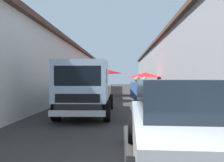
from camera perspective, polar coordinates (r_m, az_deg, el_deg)
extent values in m
plane|color=#33302D|center=(14.96, 1.73, -5.02)|extent=(90.00, 90.00, 0.00)
cube|color=beige|center=(18.55, -19.94, 1.95)|extent=(49.50, 7.00, 3.83)
cube|color=#4C3328|center=(18.71, -19.96, 8.19)|extent=(49.80, 7.50, 0.24)
cube|color=gray|center=(18.41, 23.83, 3.37)|extent=(49.50, 7.00, 4.74)
cube|color=#4C3328|center=(18.69, 23.86, 11.01)|extent=(49.80, 7.50, 0.24)
cylinder|color=#9E9EA3|center=(19.05, 8.47, -0.79)|extent=(0.06, 0.06, 2.01)
cone|color=red|center=(19.05, 8.48, 1.62)|extent=(2.89, 2.89, 0.40)
sphere|color=#9E9EA3|center=(19.05, 8.48, 2.35)|extent=(0.07, 0.07, 0.07)
cube|color=brown|center=(19.00, 7.92, -2.73)|extent=(0.83, 0.73, 0.72)
sphere|color=orange|center=(18.74, 8.25, -1.53)|extent=(0.09, 0.09, 0.09)
sphere|color=orange|center=(19.16, 8.26, -1.32)|extent=(0.09, 0.09, 0.09)
sphere|color=orange|center=(18.69, 7.71, -1.54)|extent=(0.09, 0.09, 0.09)
sphere|color=orange|center=(18.90, 8.00, -1.51)|extent=(0.09, 0.09, 0.09)
cylinder|color=#9E9EA3|center=(18.88, -1.69, -0.34)|extent=(0.06, 0.06, 2.31)
cone|color=red|center=(18.89, -1.70, 2.60)|extent=(2.80, 2.80, 0.37)
sphere|color=#9E9EA3|center=(18.90, -1.70, 3.28)|extent=(0.07, 0.07, 0.07)
cube|color=brown|center=(18.72, -2.31, -2.74)|extent=(0.86, 0.78, 0.75)
sphere|color=orange|center=(18.76, -2.88, -1.46)|extent=(0.09, 0.09, 0.09)
sphere|color=orange|center=(18.90, -2.25, -1.28)|extent=(0.09, 0.09, 0.09)
sphere|color=orange|center=(18.88, -2.91, -1.45)|extent=(0.09, 0.09, 0.09)
sphere|color=orange|center=(18.44, -2.46, -1.50)|extent=(0.09, 0.09, 0.09)
cylinder|color=#9E9EA3|center=(14.41, -5.06, -0.74)|extent=(0.06, 0.06, 2.26)
cone|color=red|center=(14.42, -5.06, 2.84)|extent=(2.48, 2.48, 0.46)
sphere|color=#9E9EA3|center=(14.43, -5.06, 3.91)|extent=(0.07, 0.07, 0.07)
cube|color=brown|center=(14.38, -5.05, -3.84)|extent=(0.92, 0.60, 0.70)
sphere|color=orange|center=(14.41, -5.21, -2.25)|extent=(0.09, 0.09, 0.09)
sphere|color=orange|center=(14.19, -4.61, -2.29)|extent=(0.09, 0.09, 0.09)
sphere|color=orange|center=(14.54, -5.10, -2.22)|extent=(0.09, 0.09, 0.09)
cube|color=#ADAFB5|center=(3.96, 18.37, -12.51)|extent=(3.96, 1.86, 0.64)
cube|color=#19232D|center=(4.01, 17.89, -3.66)|extent=(2.39, 1.60, 0.56)
cylinder|color=black|center=(5.50, 23.90, -11.69)|extent=(0.61, 0.22, 0.60)
cylinder|color=black|center=(5.20, 5.28, -12.35)|extent=(0.61, 0.22, 0.60)
cube|color=black|center=(9.31, -6.14, -5.36)|extent=(4.82, 1.53, 0.36)
cube|color=#ADC6E0|center=(7.65, -7.85, -0.05)|extent=(1.56, 1.77, 1.40)
cube|color=#19232D|center=(6.92, -8.88, 1.33)|extent=(0.08, 1.47, 0.63)
cube|color=#19232D|center=(7.65, -7.85, 1.26)|extent=(1.07, 1.79, 0.45)
cube|color=black|center=(6.94, -8.88, -4.42)|extent=(0.08, 1.40, 0.28)
cube|color=silver|center=(6.92, -9.00, -8.27)|extent=(0.14, 1.75, 0.18)
cube|color=gray|center=(10.01, -0.81, -2.46)|extent=(3.16, 0.10, 0.50)
cube|color=gray|center=(10.22, -10.07, -2.41)|extent=(3.16, 0.10, 0.50)
cube|color=gray|center=(11.62, -4.51, -2.04)|extent=(0.08, 1.65, 0.50)
cylinder|color=black|center=(7.63, -1.28, -7.73)|extent=(0.72, 0.23, 0.72)
cylinder|color=black|center=(7.92, -14.14, -7.44)|extent=(0.72, 0.23, 0.72)
cylinder|color=black|center=(10.68, -0.37, -5.34)|extent=(0.72, 0.23, 0.72)
cylinder|color=black|center=(10.88, -9.66, -5.24)|extent=(0.72, 0.23, 0.72)
cylinder|color=#665B4C|center=(8.10, 6.05, -7.08)|extent=(0.14, 0.14, 0.77)
cylinder|color=#665B4C|center=(8.01, 6.93, -7.18)|extent=(0.14, 0.14, 0.77)
cube|color=#33518C|center=(7.99, 6.50, -2.36)|extent=(0.45, 0.46, 0.57)
sphere|color=#A57A5B|center=(7.98, 6.50, 0.45)|extent=(0.21, 0.21, 0.21)
cylinder|color=#33518C|center=(8.16, 5.00, -2.10)|extent=(0.08, 0.08, 0.52)
cylinder|color=#33518C|center=(7.82, 8.06, -2.22)|extent=(0.08, 0.08, 0.52)
cylinder|color=navy|center=(10.88, 8.06, -5.10)|extent=(0.14, 0.14, 0.77)
cylinder|color=navy|center=(10.79, 8.72, -5.15)|extent=(0.14, 0.14, 0.77)
cube|color=#B73333|center=(10.79, 8.39, -1.55)|extent=(0.46, 0.46, 0.58)
sphere|color=tan|center=(10.78, 8.40, 0.55)|extent=(0.21, 0.21, 0.21)
cylinder|color=#B73333|center=(10.96, 7.26, -1.36)|extent=(0.08, 0.08, 0.52)
cylinder|color=#B73333|center=(10.62, 9.57, -1.43)|extent=(0.08, 0.08, 0.52)
cylinder|color=black|center=(13.33, 11.33, -4.77)|extent=(0.44, 0.10, 0.44)
cylinder|color=black|center=(12.10, 12.10, -5.32)|extent=(0.44, 0.12, 0.44)
cube|color=#3359A5|center=(12.66, 11.72, -4.83)|extent=(0.91, 0.30, 0.08)
ellipsoid|color=black|center=(12.34, 11.92, -3.25)|extent=(0.57, 0.27, 0.20)
cube|color=#3359A5|center=(13.25, 11.36, -2.85)|extent=(0.15, 0.32, 0.56)
cylinder|color=silver|center=(13.17, 11.40, -2.44)|extent=(0.27, 0.07, 0.68)
cylinder|color=black|center=(13.08, 11.45, -0.92)|extent=(0.55, 0.05, 0.04)
cylinder|color=#1E8C3F|center=(14.46, 9.66, -3.55)|extent=(0.30, 0.30, 0.03)
cylinder|color=#1E8C3F|center=(14.59, 9.60, -4.34)|extent=(0.04, 0.04, 0.42)
cylinder|color=#1E8C3F|center=(14.47, 9.21, -4.38)|extent=(0.04, 0.04, 0.42)
cylinder|color=#1E8C3F|center=(14.37, 9.71, -4.42)|extent=(0.04, 0.04, 0.42)
cylinder|color=#1E8C3F|center=(14.50, 10.10, -4.38)|extent=(0.04, 0.04, 0.42)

